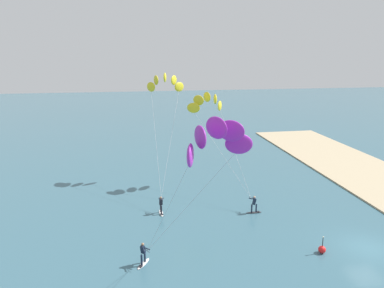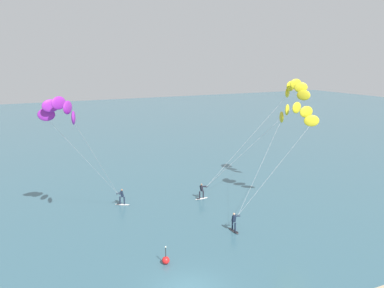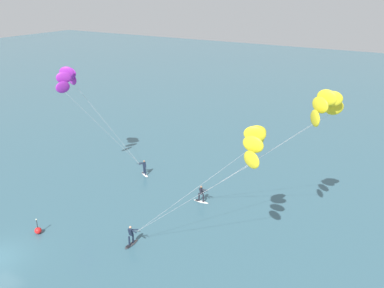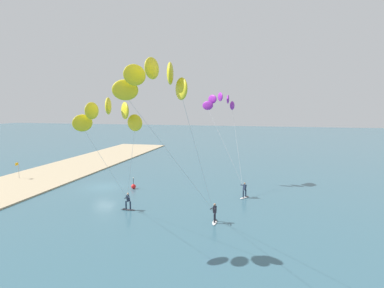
{
  "view_description": "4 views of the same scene",
  "coord_description": "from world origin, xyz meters",
  "px_view_note": "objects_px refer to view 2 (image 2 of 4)",
  "views": [
    {
      "loc": [
        -21.62,
        17.46,
        14.47
      ],
      "look_at": [
        7.9,
        12.35,
        6.8
      ],
      "focal_mm": 33.17,
      "sensor_mm": 36.0,
      "label": 1
    },
    {
      "loc": [
        -10.58,
        -21.81,
        14.75
      ],
      "look_at": [
        6.39,
        12.44,
        6.65
      ],
      "focal_mm": 39.01,
      "sensor_mm": 36.0,
      "label": 2
    },
    {
      "loc": [
        25.07,
        -13.69,
        18.8
      ],
      "look_at": [
        7.37,
        15.89,
        5.25
      ],
      "focal_mm": 37.86,
      "sensor_mm": 36.0,
      "label": 3
    },
    {
      "loc": [
        35.01,
        19.28,
        9.95
      ],
      "look_at": [
        7.11,
        12.72,
        6.48
      ],
      "focal_mm": 30.12,
      "sensor_mm": 36.0,
      "label": 4
    }
  ],
  "objects_px": {
    "kitesurfer_mid_water": "(294,118)",
    "marker_buoy": "(166,260)",
    "kitesurfer_nearshore": "(291,94)",
    "kitesurfer_far_out": "(63,115)"
  },
  "relations": [
    {
      "from": "kitesurfer_nearshore",
      "to": "kitesurfer_far_out",
      "type": "bearing_deg",
      "value": 179.95
    },
    {
      "from": "kitesurfer_nearshore",
      "to": "kitesurfer_mid_water",
      "type": "bearing_deg",
      "value": -125.75
    },
    {
      "from": "kitesurfer_nearshore",
      "to": "kitesurfer_mid_water",
      "type": "distance_m",
      "value": 5.75
    },
    {
      "from": "kitesurfer_nearshore",
      "to": "marker_buoy",
      "type": "height_order",
      "value": "kitesurfer_nearshore"
    },
    {
      "from": "kitesurfer_far_out",
      "to": "marker_buoy",
      "type": "distance_m",
      "value": 14.6
    },
    {
      "from": "kitesurfer_nearshore",
      "to": "kitesurfer_mid_water",
      "type": "xyz_separation_m",
      "value": [
        -3.19,
        -4.43,
        -1.81
      ]
    },
    {
      "from": "kitesurfer_nearshore",
      "to": "kitesurfer_far_out",
      "type": "height_order",
      "value": "kitesurfer_nearshore"
    },
    {
      "from": "kitesurfer_nearshore",
      "to": "kitesurfer_far_out",
      "type": "relative_size",
      "value": 1.07
    },
    {
      "from": "kitesurfer_mid_water",
      "to": "marker_buoy",
      "type": "height_order",
      "value": "kitesurfer_mid_water"
    },
    {
      "from": "kitesurfer_mid_water",
      "to": "kitesurfer_nearshore",
      "type": "bearing_deg",
      "value": 54.25
    }
  ]
}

